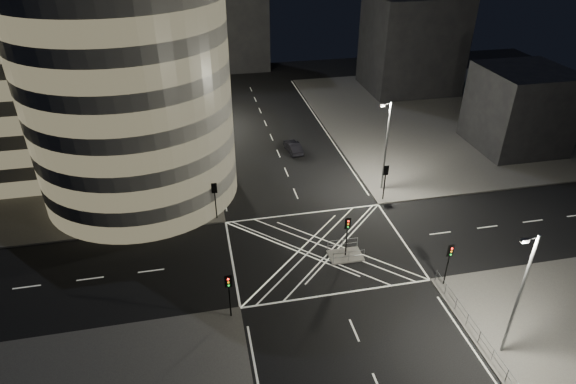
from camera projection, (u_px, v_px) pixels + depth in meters
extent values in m
plane|color=black|center=(319.00, 249.00, 44.04)|extent=(120.00, 120.00, 0.00)
cube|color=#4F4D4A|center=(46.00, 150.00, 61.58)|extent=(42.00, 42.00, 0.15)
cube|color=#4F4D4A|center=(460.00, 115.00, 71.73)|extent=(42.00, 42.00, 0.15)
cube|color=slate|center=(345.00, 256.00, 43.09)|extent=(3.00, 2.00, 0.15)
cylinder|color=gray|center=(126.00, 78.00, 46.46)|extent=(20.00, 20.00, 25.00)
cube|color=gray|center=(40.00, 56.00, 53.10)|extent=(20.00, 18.00, 25.00)
cube|color=gray|center=(100.00, 32.00, 69.67)|extent=(24.00, 16.00, 22.00)
cube|color=black|center=(412.00, 43.00, 78.20)|extent=(14.00, 12.00, 15.00)
cube|color=black|center=(520.00, 109.00, 60.06)|extent=(10.00, 10.00, 10.00)
cube|color=black|center=(217.00, 20.00, 87.35)|extent=(18.00, 8.00, 18.00)
cylinder|color=black|center=(197.00, 193.00, 48.71)|extent=(0.32, 0.32, 3.73)
ellipsoid|color=black|center=(194.00, 165.00, 47.06)|extent=(4.87, 4.87, 5.60)
cylinder|color=black|center=(195.00, 168.00, 53.93)|extent=(0.32, 0.32, 3.01)
ellipsoid|color=black|center=(192.00, 144.00, 52.41)|extent=(5.26, 5.26, 6.05)
cylinder|color=black|center=(193.00, 143.00, 58.80)|extent=(0.32, 0.32, 3.66)
ellipsoid|color=black|center=(190.00, 121.00, 57.32)|extent=(3.78, 3.78, 4.35)
cylinder|color=black|center=(191.00, 126.00, 63.94)|extent=(0.32, 0.32, 3.24)
ellipsoid|color=black|center=(188.00, 103.00, 62.29)|extent=(5.73, 5.73, 6.59)
cylinder|color=black|center=(190.00, 112.00, 69.12)|extent=(0.32, 0.32, 2.65)
ellipsoid|color=black|center=(188.00, 95.00, 67.88)|extent=(3.97, 3.97, 4.57)
cylinder|color=black|center=(216.00, 205.00, 47.35)|extent=(0.12, 0.12, 3.00)
cube|color=black|center=(214.00, 188.00, 46.35)|extent=(0.28, 0.22, 0.90)
cube|color=black|center=(214.00, 188.00, 46.35)|extent=(0.55, 0.04, 1.10)
cylinder|color=black|center=(230.00, 301.00, 35.95)|extent=(0.12, 0.12, 3.00)
cube|color=black|center=(228.00, 281.00, 34.94)|extent=(0.28, 0.22, 0.90)
cube|color=black|center=(228.00, 281.00, 34.94)|extent=(0.55, 0.04, 1.10)
cylinder|color=black|center=(384.00, 187.00, 50.43)|extent=(0.12, 0.12, 3.00)
cube|color=black|center=(386.00, 170.00, 49.43)|extent=(0.28, 0.22, 0.90)
cube|color=black|center=(386.00, 170.00, 49.43)|extent=(0.55, 0.04, 1.10)
cylinder|color=black|center=(446.00, 270.00, 39.03)|extent=(0.12, 0.12, 3.00)
cube|color=black|center=(451.00, 251.00, 38.02)|extent=(0.28, 0.22, 0.90)
cube|color=black|center=(451.00, 251.00, 38.02)|extent=(0.55, 0.04, 1.10)
cylinder|color=black|center=(346.00, 241.00, 42.28)|extent=(0.12, 0.12, 3.00)
cube|color=black|center=(348.00, 223.00, 41.28)|extent=(0.28, 0.22, 0.90)
cube|color=black|center=(348.00, 223.00, 41.28)|extent=(0.55, 0.04, 1.10)
cylinder|color=slate|center=(202.00, 151.00, 49.79)|extent=(0.20, 0.20, 10.00)
cylinder|color=slate|center=(203.00, 106.00, 47.37)|extent=(0.90, 0.10, 0.10)
cube|color=slate|center=(207.00, 107.00, 47.50)|extent=(0.50, 0.25, 0.18)
cube|color=white|center=(207.00, 108.00, 47.55)|extent=(0.42, 0.20, 0.05)
cylinder|color=slate|center=(195.00, 93.00, 64.89)|extent=(0.20, 0.20, 10.00)
cylinder|color=slate|center=(195.00, 57.00, 62.47)|extent=(0.90, 0.10, 0.10)
cube|color=slate|center=(199.00, 58.00, 62.60)|extent=(0.50, 0.25, 0.18)
cube|color=white|center=(199.00, 59.00, 62.65)|extent=(0.42, 0.20, 0.05)
cylinder|color=slate|center=(386.00, 147.00, 50.60)|extent=(0.20, 0.20, 10.00)
cylinder|color=slate|center=(387.00, 104.00, 48.02)|extent=(0.90, 0.10, 0.10)
cube|color=slate|center=(383.00, 105.00, 47.99)|extent=(0.50, 0.25, 0.18)
cube|color=white|center=(382.00, 106.00, 48.05)|extent=(0.42, 0.20, 0.05)
cylinder|color=slate|center=(519.00, 297.00, 31.31)|extent=(0.20, 0.20, 10.00)
cylinder|color=slate|center=(532.00, 238.00, 28.73)|extent=(0.90, 0.10, 0.10)
cube|color=slate|center=(525.00, 241.00, 28.70)|extent=(0.50, 0.25, 0.18)
cube|color=white|center=(524.00, 242.00, 28.76)|extent=(0.42, 0.20, 0.05)
cube|color=slate|center=(473.00, 328.00, 34.94)|extent=(0.06, 11.70, 1.10)
cube|color=slate|center=(349.00, 256.00, 42.02)|extent=(2.80, 0.06, 1.10)
cube|color=slate|center=(343.00, 244.00, 43.53)|extent=(2.80, 0.06, 1.10)
imported|color=black|center=(293.00, 147.00, 60.88)|extent=(1.89, 4.31, 1.38)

